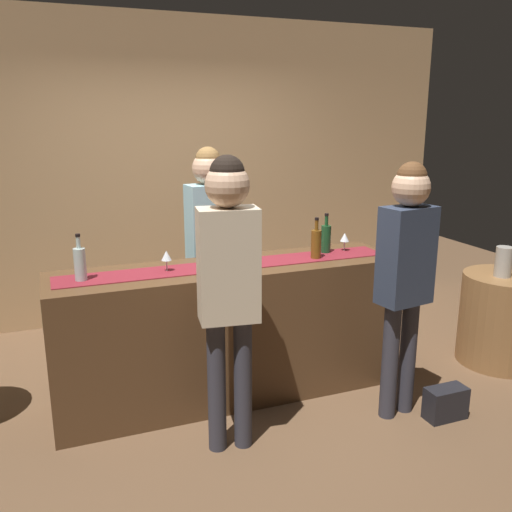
{
  "coord_description": "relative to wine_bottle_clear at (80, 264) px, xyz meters",
  "views": [
    {
      "loc": [
        -1.15,
        -3.47,
        1.98
      ],
      "look_at": [
        0.19,
        0.0,
        1.02
      ],
      "focal_mm": 38.42,
      "sensor_mm": 36.0,
      "label": 1
    }
  ],
  "objects": [
    {
      "name": "wine_bottle_clear",
      "position": [
        0.0,
        0.0,
        0.0
      ],
      "size": [
        0.07,
        0.07,
        0.3
      ],
      "color": "#B2C6C1",
      "rests_on": "bar_counter"
    },
    {
      "name": "customer_sipping",
      "position": [
        1.95,
        -0.66,
        -0.03
      ],
      "size": [
        0.37,
        0.25,
        1.71
      ],
      "rotation": [
        0.0,
        0.0,
        0.15
      ],
      "color": "#33333D",
      "rests_on": "ground"
    },
    {
      "name": "ground_plane",
      "position": [
        0.99,
        0.01,
        -1.08
      ],
      "size": [
        10.0,
        10.0,
        0.0
      ],
      "primitive_type": "plane",
      "color": "brown"
    },
    {
      "name": "wine_bottle_green",
      "position": [
        1.77,
        0.08,
        0.0
      ],
      "size": [
        0.07,
        0.07,
        0.3
      ],
      "color": "#194723",
      "rests_on": "bar_counter"
    },
    {
      "name": "bartender",
      "position": [
        1.01,
        0.59,
        0.01
      ],
      "size": [
        0.36,
        0.25,
        1.75
      ],
      "rotation": [
        0.0,
        0.0,
        3.26
      ],
      "color": "#26262B",
      "rests_on": "ground"
    },
    {
      "name": "wine_bottle_amber",
      "position": [
        1.62,
        -0.04,
        0.0
      ],
      "size": [
        0.07,
        0.07,
        0.3
      ],
      "color": "brown",
      "rests_on": "bar_counter"
    },
    {
      "name": "round_side_table",
      "position": [
        3.22,
        -0.29,
        -0.71
      ],
      "size": [
        0.68,
        0.68,
        0.74
      ],
      "primitive_type": "cylinder",
      "color": "olive",
      "rests_on": "ground"
    },
    {
      "name": "wine_glass_near_customer",
      "position": [
        0.55,
        0.01,
        -0.01
      ],
      "size": [
        0.07,
        0.07,
        0.14
      ],
      "color": "silver",
      "rests_on": "bar_counter"
    },
    {
      "name": "back_wall",
      "position": [
        0.99,
        1.91,
        0.37
      ],
      "size": [
        6.0,
        0.12,
        2.9
      ],
      "primitive_type": "cube",
      "color": "tan",
      "rests_on": "ground"
    },
    {
      "name": "wine_glass_mid_counter",
      "position": [
        1.93,
        0.08,
        -0.01
      ],
      "size": [
        0.07,
        0.07,
        0.14
      ],
      "color": "silver",
      "rests_on": "bar_counter"
    },
    {
      "name": "bar_counter",
      "position": [
        0.99,
        0.01,
        -0.6
      ],
      "size": [
        2.46,
        0.6,
        0.97
      ],
      "primitive_type": "cube",
      "color": "#543821",
      "rests_on": "ground"
    },
    {
      "name": "vase_on_side_table",
      "position": [
        3.15,
        -0.29,
        -0.22
      ],
      "size": [
        0.13,
        0.13,
        0.24
      ],
      "primitive_type": "cylinder",
      "color": "#A8A399",
      "rests_on": "round_side_table"
    },
    {
      "name": "counter_runner_cloth",
      "position": [
        0.99,
        0.01,
        -0.11
      ],
      "size": [
        2.34,
        0.28,
        0.01
      ],
      "primitive_type": "cube",
      "color": "maroon",
      "rests_on": "bar_counter"
    },
    {
      "name": "handbag",
      "position": [
        2.21,
        -0.84,
        -0.97
      ],
      "size": [
        0.28,
        0.14,
        0.22
      ],
      "primitive_type": "cube",
      "color": "black",
      "rests_on": "ground"
    },
    {
      "name": "customer_browsing",
      "position": [
        0.77,
        -0.63,
        0.03
      ],
      "size": [
        0.36,
        0.25,
        1.77
      ],
      "rotation": [
        0.0,
        0.0,
        -0.14
      ],
      "color": "#33333D",
      "rests_on": "ground"
    }
  ]
}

